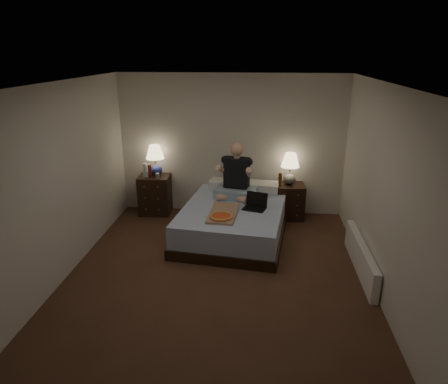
# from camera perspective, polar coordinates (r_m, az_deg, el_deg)

# --- Properties ---
(floor) EXTENTS (4.00, 4.50, 0.00)m
(floor) POSITION_cam_1_polar(r_m,az_deg,el_deg) (5.53, -0.91, -11.50)
(floor) COLOR brown
(floor) RESTS_ON ground
(ceiling) EXTENTS (4.00, 4.50, 0.00)m
(ceiling) POSITION_cam_1_polar(r_m,az_deg,el_deg) (4.74, -1.07, 15.31)
(ceiling) COLOR white
(ceiling) RESTS_ON ground
(wall_back) EXTENTS (4.00, 0.00, 2.50)m
(wall_back) POSITION_cam_1_polar(r_m,az_deg,el_deg) (7.15, 1.04, 6.65)
(wall_back) COLOR silver
(wall_back) RESTS_ON ground
(wall_front) EXTENTS (4.00, 0.00, 2.50)m
(wall_front) POSITION_cam_1_polar(r_m,az_deg,el_deg) (2.98, -5.94, -13.14)
(wall_front) COLOR silver
(wall_front) RESTS_ON ground
(wall_left) EXTENTS (0.00, 4.50, 2.50)m
(wall_left) POSITION_cam_1_polar(r_m,az_deg,el_deg) (5.58, -21.86, 1.43)
(wall_left) COLOR silver
(wall_left) RESTS_ON ground
(wall_right) EXTENTS (0.00, 4.50, 2.50)m
(wall_right) POSITION_cam_1_polar(r_m,az_deg,el_deg) (5.18, 21.58, 0.13)
(wall_right) COLOR silver
(wall_right) RESTS_ON ground
(bed) EXTENTS (1.78, 2.23, 0.51)m
(bed) POSITION_cam_1_polar(r_m,az_deg,el_deg) (6.47, 1.40, -4.09)
(bed) COLOR #5E80BC
(bed) RESTS_ON floor
(nightstand_left) EXTENTS (0.57, 0.52, 0.71)m
(nightstand_left) POSITION_cam_1_polar(r_m,az_deg,el_deg) (7.43, -9.77, -0.32)
(nightstand_left) COLOR black
(nightstand_left) RESTS_ON floor
(nightstand_right) EXTENTS (0.51, 0.47, 0.63)m
(nightstand_right) POSITION_cam_1_polar(r_m,az_deg,el_deg) (7.20, 9.37, -1.32)
(nightstand_right) COLOR black
(nightstand_right) RESTS_ON floor
(lamp_left) EXTENTS (0.39, 0.39, 0.56)m
(lamp_left) POSITION_cam_1_polar(r_m,az_deg,el_deg) (7.25, -9.78, 4.46)
(lamp_left) COLOR navy
(lamp_left) RESTS_ON nightstand_left
(lamp_right) EXTENTS (0.40, 0.40, 0.56)m
(lamp_right) POSITION_cam_1_polar(r_m,az_deg,el_deg) (7.05, 9.39, 3.28)
(lamp_right) COLOR gray
(lamp_right) RESTS_ON nightstand_right
(water_bottle) EXTENTS (0.07, 0.07, 0.25)m
(water_bottle) POSITION_cam_1_polar(r_m,az_deg,el_deg) (7.24, -11.21, 3.07)
(water_bottle) COLOR white
(water_bottle) RESTS_ON nightstand_left
(soda_can) EXTENTS (0.07, 0.07, 0.10)m
(soda_can) POSITION_cam_1_polar(r_m,az_deg,el_deg) (7.13, -9.47, 2.28)
(soda_can) COLOR beige
(soda_can) RESTS_ON nightstand_left
(beer_bottle_left) EXTENTS (0.06, 0.06, 0.23)m
(beer_bottle_left) POSITION_cam_1_polar(r_m,az_deg,el_deg) (7.19, -10.56, 2.91)
(beer_bottle_left) COLOR #541A0C
(beer_bottle_left) RESTS_ON nightstand_left
(beer_bottle_right) EXTENTS (0.06, 0.06, 0.23)m
(beer_bottle_right) POSITION_cam_1_polar(r_m,az_deg,el_deg) (6.98, 8.01, 1.79)
(beer_bottle_right) COLOR #522C0B
(beer_bottle_right) RESTS_ON nightstand_right
(person) EXTENTS (0.75, 0.65, 0.93)m
(person) POSITION_cam_1_polar(r_m,az_deg,el_deg) (6.59, 1.70, 3.07)
(person) COLOR black
(person) RESTS_ON bed
(laptop) EXTENTS (0.41, 0.37, 0.24)m
(laptop) POSITION_cam_1_polar(r_m,az_deg,el_deg) (6.20, 4.38, -1.43)
(laptop) COLOR black
(laptop) RESTS_ON bed
(pizza_box) EXTENTS (0.45, 0.78, 0.08)m
(pizza_box) POSITION_cam_1_polar(r_m,az_deg,el_deg) (5.84, -0.42, -3.60)
(pizza_box) COLOR tan
(pizza_box) RESTS_ON bed
(radiator) EXTENTS (0.10, 1.60, 0.40)m
(radiator) POSITION_cam_1_polar(r_m,az_deg,el_deg) (5.80, 18.95, -8.81)
(radiator) COLOR white
(radiator) RESTS_ON floor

